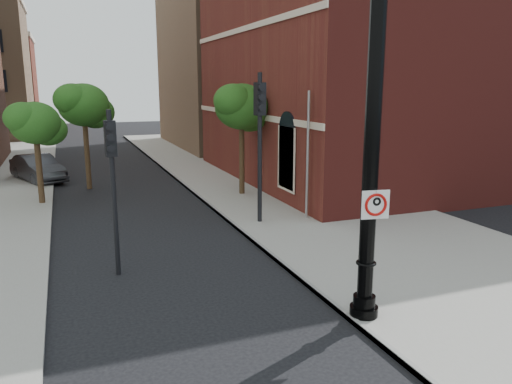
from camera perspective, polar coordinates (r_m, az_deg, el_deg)
name	(u,v)px	position (r m, az deg, el deg)	size (l,w,h in m)	color
ground	(249,324)	(10.87, -0.79, -14.83)	(120.00, 120.00, 0.00)	black
sidewalk_right	(298,199)	(21.81, 4.86, -0.76)	(8.00, 60.00, 0.12)	gray
curb_edge	(211,206)	(20.42, -5.16, -1.63)	(0.10, 60.00, 0.14)	gray
brick_wall_building	(432,60)	(30.15, 19.44, 14.05)	(22.30, 16.30, 12.50)	maroon
bg_building_tan_b	(303,59)	(43.66, 5.40, 14.87)	(22.00, 14.00, 14.00)	#946F51
lamppost	(371,168)	(10.25, 12.97, 2.65)	(0.60, 0.60, 7.13)	black
no_parking_sign	(376,204)	(10.27, 13.50, -1.39)	(0.58, 0.14, 0.59)	white
parked_car	(38,168)	(28.10, -23.66, 2.51)	(1.48, 4.25, 1.40)	#2F3035
traffic_signal_left	(112,166)	(13.15, -16.13, 2.89)	(0.29, 0.36, 4.33)	black
traffic_signal_right	(260,124)	(17.36, 0.45, 7.77)	(0.36, 0.45, 5.34)	black
utility_pole	(308,157)	(18.09, 5.91, 3.96)	(0.09, 0.09, 4.73)	#999999
street_tree_a	(36,124)	(22.16, -23.86, 7.09)	(2.37, 2.14, 4.27)	#372416
street_tree_b	(84,106)	(24.98, -19.02, 9.26)	(2.77, 2.50, 4.99)	#372416
street_tree_c	(242,108)	(22.08, -1.63, 9.58)	(2.76, 2.50, 4.98)	#372416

